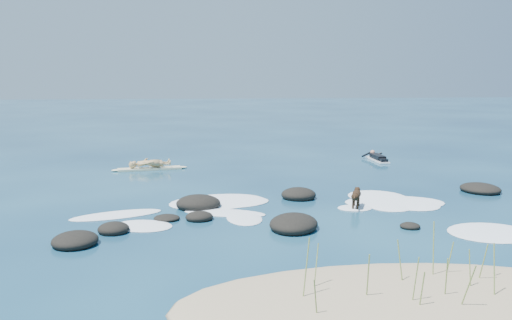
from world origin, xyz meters
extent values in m
plane|color=#0A2642|center=(0.00, 0.00, 0.00)|extent=(160.00, 160.00, 0.00)
ellipsoid|color=#9E8966|center=(0.00, -8.20, 0.00)|extent=(9.00, 4.40, 0.60)
cylinder|color=olive|center=(1.16, -8.06, 0.56)|extent=(0.09, 0.07, 0.87)
cylinder|color=olive|center=(0.68, -8.94, 0.58)|extent=(0.18, 0.23, 0.90)
cylinder|color=olive|center=(-0.09, -8.84, 0.50)|extent=(0.09, 0.08, 0.77)
cylinder|color=olive|center=(1.61, -7.68, 0.55)|extent=(0.13, 0.15, 0.86)
cylinder|color=olive|center=(1.96, -7.48, 0.48)|extent=(0.05, 0.08, 0.71)
cylinder|color=olive|center=(-1.98, -8.15, 0.73)|extent=(0.16, 0.15, 1.20)
cylinder|color=olive|center=(-0.13, -8.64, 0.60)|extent=(0.11, 0.07, 0.96)
cylinder|color=olive|center=(-0.03, -7.63, 0.60)|extent=(0.14, 0.13, 0.96)
cylinder|color=olive|center=(-1.96, -8.93, 0.49)|extent=(0.11, 0.10, 0.74)
cylinder|color=olive|center=(-0.90, -8.36, 0.60)|extent=(0.03, 0.16, 0.96)
cylinder|color=olive|center=(0.52, -8.45, 0.55)|extent=(0.04, 0.09, 0.86)
cylinder|color=olive|center=(1.14, -7.23, 0.51)|extent=(0.14, 0.10, 0.77)
cylinder|color=olive|center=(1.42, -8.45, 0.66)|extent=(0.06, 0.22, 1.08)
cylinder|color=olive|center=(-1.69, -7.68, 0.60)|extent=(0.15, 0.24, 0.93)
cylinder|color=olive|center=(0.76, -7.31, 0.73)|extent=(0.05, 0.15, 1.21)
ellipsoid|color=black|center=(-3.88, -1.54, 0.08)|extent=(1.03, 0.99, 0.33)
ellipsoid|color=black|center=(1.92, -3.05, 0.05)|extent=(0.73, 0.71, 0.22)
ellipsoid|color=black|center=(-4.83, -1.44, 0.05)|extent=(0.90, 0.87, 0.20)
ellipsoid|color=black|center=(-6.19, -2.65, 0.09)|extent=(0.88, 0.91, 0.37)
ellipsoid|color=black|center=(-3.91, -0.03, 0.14)|extent=(1.55, 1.45, 0.55)
ellipsoid|color=black|center=(-6.98, -3.70, 0.11)|extent=(1.34, 1.45, 0.43)
ellipsoid|color=black|center=(-0.49, 1.04, 0.12)|extent=(1.54, 1.53, 0.49)
ellipsoid|color=black|center=(-1.30, -2.77, 0.13)|extent=(1.78, 2.03, 0.53)
ellipsoid|color=black|center=(6.26, 1.46, 0.10)|extent=(1.65, 1.81, 0.41)
ellipsoid|color=white|center=(-2.83, 0.63, 0.01)|extent=(2.92, 2.26, 0.12)
ellipsoid|color=white|center=(2.57, 0.04, 0.01)|extent=(3.46, 2.27, 0.12)
ellipsoid|color=white|center=(2.27, 0.95, 0.01)|extent=(2.59, 2.74, 0.12)
ellipsoid|color=white|center=(3.00, -0.19, 0.01)|extent=(2.40, 2.60, 0.12)
ellipsoid|color=white|center=(-3.11, -0.83, 0.01)|extent=(2.76, 1.74, 0.12)
ellipsoid|color=white|center=(-2.56, -1.55, 0.01)|extent=(1.16, 1.79, 0.12)
ellipsoid|color=white|center=(-5.47, -2.11, 0.01)|extent=(2.07, 1.81, 0.12)
ellipsoid|color=white|center=(2.22, -0.59, 0.01)|extent=(1.74, 1.73, 0.12)
ellipsoid|color=white|center=(-3.27, 0.75, 0.01)|extent=(3.82, 3.16, 0.12)
ellipsoid|color=white|center=(-6.37, -0.77, 0.01)|extent=(2.98, 1.94, 0.12)
ellipsoid|color=white|center=(3.90, -3.73, 0.01)|extent=(2.46, 2.22, 0.12)
ellipsoid|color=white|center=(1.03, -0.62, 0.01)|extent=(1.10, 0.90, 0.12)
cube|color=beige|center=(-6.05, 7.48, 0.05)|extent=(2.84, 1.08, 0.09)
ellipsoid|color=beige|center=(-4.69, 7.73, 0.05)|extent=(0.60, 0.41, 0.10)
ellipsoid|color=beige|center=(-7.42, 7.22, 0.05)|extent=(0.60, 0.41, 0.10)
imported|color=tan|center=(-6.05, 7.48, 1.00)|extent=(0.55, 0.73, 1.80)
cube|color=white|center=(4.84, 9.02, 0.05)|extent=(0.55, 2.20, 0.08)
ellipsoid|color=white|center=(4.82, 10.11, 0.05)|extent=(0.27, 0.48, 0.08)
cube|color=black|center=(4.84, 9.02, 0.20)|extent=(0.43, 1.35, 0.22)
sphere|color=tan|center=(4.83, 9.79, 0.32)|extent=(0.23, 0.23, 0.23)
cylinder|color=black|center=(4.54, 9.93, 0.19)|extent=(0.54, 0.31, 0.25)
cylinder|color=black|center=(5.10, 9.95, 0.19)|extent=(0.54, 0.29, 0.25)
cube|color=black|center=(4.86, 8.27, 0.16)|extent=(0.35, 0.56, 0.14)
cylinder|color=black|center=(1.03, -0.72, 0.45)|extent=(0.43, 0.59, 0.26)
sphere|color=black|center=(1.12, -0.49, 0.45)|extent=(0.35, 0.35, 0.27)
sphere|color=black|center=(0.94, -0.94, 0.45)|extent=(0.31, 0.31, 0.24)
sphere|color=black|center=(1.17, -0.35, 0.54)|extent=(0.25, 0.25, 0.19)
cone|color=black|center=(1.21, -0.24, 0.53)|extent=(0.14, 0.15, 0.10)
cone|color=black|center=(1.12, -0.34, 0.62)|extent=(0.11, 0.09, 0.09)
cone|color=black|center=(1.22, -0.38, 0.62)|extent=(0.11, 0.09, 0.09)
cylinder|color=black|center=(1.03, -0.52, 0.17)|extent=(0.08, 0.08, 0.35)
cylinder|color=black|center=(1.16, -0.57, 0.17)|extent=(0.08, 0.08, 0.35)
cylinder|color=black|center=(0.90, -0.86, 0.17)|extent=(0.08, 0.08, 0.35)
cylinder|color=black|center=(1.03, -0.91, 0.17)|extent=(0.08, 0.08, 0.35)
cylinder|color=black|center=(0.90, -1.05, 0.50)|extent=(0.13, 0.25, 0.15)
camera|label=1|loc=(-3.86, -17.84, 4.23)|focal=40.00mm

